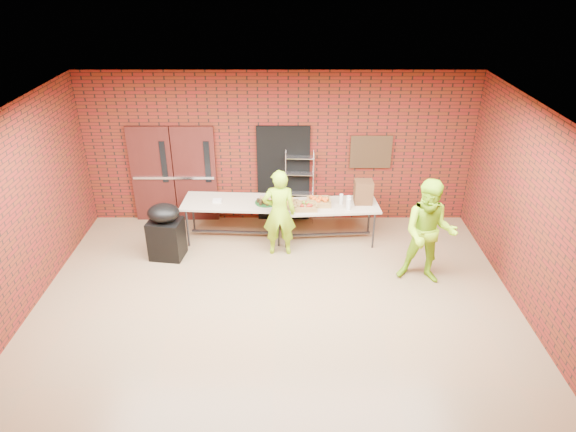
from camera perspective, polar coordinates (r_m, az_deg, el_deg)
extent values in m
cube|color=#8B6D4B|center=(8.37, -1.37, -11.50)|extent=(8.00, 7.00, 0.04)
cube|color=silver|center=(6.81, -1.67, 10.20)|extent=(8.00, 7.00, 0.04)
cube|color=maroon|center=(10.66, -1.06, 7.51)|extent=(8.00, 0.04, 3.20)
cube|color=maroon|center=(8.38, 27.18, -1.58)|extent=(0.04, 7.00, 3.20)
cube|color=#411612|center=(11.16, -14.82, 4.47)|extent=(0.88, 0.08, 2.10)
cube|color=#411612|center=(10.96, -10.26, 4.55)|extent=(0.88, 0.08, 2.10)
cube|color=black|center=(10.93, -13.64, 5.84)|extent=(0.12, 0.02, 0.90)
cube|color=black|center=(10.76, -8.96, 5.93)|extent=(0.12, 0.02, 0.90)
cube|color=silver|center=(11.02, -12.59, 4.15)|extent=(1.70, 0.04, 0.05)
cube|color=black|center=(10.81, -0.51, 4.66)|extent=(1.10, 0.06, 2.10)
cube|color=#3A2817|center=(10.75, 9.19, 7.04)|extent=(0.85, 0.04, 0.70)
cube|color=tan|center=(10.20, -6.06, 1.53)|extent=(2.05, 0.95, 0.04)
cube|color=#2D2D32|center=(10.51, -5.88, -1.75)|extent=(1.78, 0.14, 0.03)
cylinder|color=#2D2D32|center=(10.81, -10.49, 0.32)|extent=(0.04, 0.04, 0.78)
cylinder|color=#2D2D32|center=(10.63, -0.99, 0.33)|extent=(0.04, 0.04, 0.78)
cylinder|color=#2D2D32|center=(10.23, -11.09, -1.39)|extent=(0.04, 0.04, 0.78)
cylinder|color=#2D2D32|center=(10.04, -1.05, -1.42)|extent=(0.04, 0.04, 0.78)
cube|color=tan|center=(10.12, 4.63, 1.15)|extent=(1.97, 0.94, 0.04)
cube|color=#2D2D32|center=(10.42, 4.50, -2.00)|extent=(1.70, 0.17, 0.03)
cylinder|color=#2D2D32|center=(10.55, -0.19, 0.00)|extent=(0.04, 0.04, 0.75)
cylinder|color=#2D2D32|center=(10.68, 8.99, 0.00)|extent=(0.04, 0.04, 0.75)
cylinder|color=#2D2D32|center=(9.99, -0.20, -1.69)|extent=(0.04, 0.04, 0.75)
cylinder|color=#2D2D32|center=(10.13, 9.49, -1.67)|extent=(0.04, 0.04, 0.75)
cube|color=#AE8246|center=(9.98, -0.01, 1.18)|extent=(0.41, 0.32, 0.06)
cube|color=#AE8246|center=(10.10, 3.45, 1.48)|extent=(0.46, 0.36, 0.07)
cube|color=#AE8246|center=(9.91, 1.99, 0.98)|extent=(0.43, 0.34, 0.07)
cylinder|color=#144D1E|center=(10.08, -2.48, 1.51)|extent=(0.43, 0.43, 0.02)
cube|color=white|center=(10.19, -7.86, 1.70)|extent=(0.17, 0.12, 0.06)
cube|color=#53351C|center=(10.18, 8.38, 2.67)|extent=(0.35, 0.31, 0.46)
cylinder|color=white|center=(9.94, 6.74, 1.51)|extent=(0.09, 0.09, 0.27)
cylinder|color=white|center=(9.91, 6.77, 1.30)|extent=(0.07, 0.07, 0.22)
cylinder|color=white|center=(10.11, 5.94, 1.87)|extent=(0.07, 0.07, 0.21)
cube|color=black|center=(9.97, -13.33, -2.48)|extent=(0.67, 0.58, 0.77)
ellipsoid|color=black|center=(9.71, -13.68, 0.35)|extent=(0.66, 0.59, 0.33)
imported|color=#95D517|center=(9.61, -0.99, 0.36)|extent=(0.64, 0.44, 1.72)
imported|color=#95D517|center=(9.07, 15.40, -1.80)|extent=(1.08, 0.93, 1.91)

